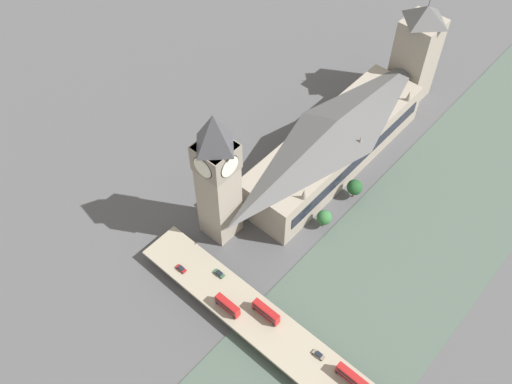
{
  "coord_description": "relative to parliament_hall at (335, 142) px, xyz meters",
  "views": [
    {
      "loc": [
        -72.46,
        143.11,
        190.12
      ],
      "look_at": [
        20.61,
        37.99,
        17.17
      ],
      "focal_mm": 40.0,
      "sensor_mm": 36.0,
      "label": 1
    }
  ],
  "objects": [
    {
      "name": "car_northbound_lead",
      "position": [
        -4.89,
        77.58,
        -6.91
      ],
      "size": [
        4.38,
        1.92,
        1.39
      ],
      "color": "#2D5638",
      "rests_on": "road_bridge"
    },
    {
      "name": "victoria_tower",
      "position": [
        0.06,
        -61.44,
        12.13
      ],
      "size": [
        16.84,
        16.84,
        53.79
      ],
      "color": "gray",
      "rests_on": "ground_plane"
    },
    {
      "name": "ground_plane",
      "position": [
        -15.88,
        8.0,
        -12.76
      ],
      "size": [
        600.0,
        600.0,
        0.0
      ],
      "primitive_type": "plane",
      "color": "#4C4C4F"
    },
    {
      "name": "car_northbound_mid",
      "position": [
        7.28,
        85.56,
        -6.91
      ],
      "size": [
        4.22,
        1.87,
        1.38
      ],
      "color": "maroon",
      "rests_on": "road_bridge"
    },
    {
      "name": "tree_embankment_mid",
      "position": [
        -18.37,
        30.57,
        -7.25
      ],
      "size": [
        6.17,
        6.17,
        8.62
      ],
      "color": "brown",
      "rests_on": "ground_plane"
    },
    {
      "name": "double_decker_bus_mid",
      "position": [
        -65.28,
        77.96,
        -4.86
      ],
      "size": [
        11.69,
        2.58,
        4.98
      ],
      "color": "red",
      "rests_on": "road_bridge"
    },
    {
      "name": "tree_embankment_near",
      "position": [
        -18.59,
        9.92,
        -6.69
      ],
      "size": [
        6.69,
        6.69,
        9.45
      ],
      "color": "brown",
      "rests_on": "ground_plane"
    },
    {
      "name": "car_southbound_mid",
      "position": [
        -52.08,
        78.18,
        -6.93
      ],
      "size": [
        4.43,
        1.81,
        1.33
      ],
      "color": "slate",
      "rests_on": "road_bridge"
    },
    {
      "name": "double_decker_bus_lead",
      "position": [
        -28.97,
        78.71,
        -4.82
      ],
      "size": [
        11.16,
        2.64,
        5.04
      ],
      "color": "red",
      "rests_on": "road_bridge"
    },
    {
      "name": "parliament_hall",
      "position": [
        0.0,
        0.0,
        0.0
      ],
      "size": [
        26.22,
        98.04,
        25.72
      ],
      "color": "gray",
      "rests_on": "ground_plane"
    },
    {
      "name": "clock_tower",
      "position": [
        11.74,
        59.25,
        21.09
      ],
      "size": [
        13.69,
        13.69,
        63.05
      ],
      "color": "gray",
      "rests_on": "ground_plane"
    },
    {
      "name": "river_water",
      "position": [
        -51.98,
        8.0,
        -12.61
      ],
      "size": [
        60.21,
        360.0,
        0.3
      ],
      "primitive_type": "cube",
      "color": "#47564C",
      "rests_on": "ground_plane"
    },
    {
      "name": "double_decker_bus_rear",
      "position": [
        -17.08,
        85.87,
        -4.86
      ],
      "size": [
        10.29,
        2.6,
        4.97
      ],
      "color": "red",
      "rests_on": "road_bridge"
    },
    {
      "name": "road_bridge",
      "position": [
        -51.98,
        81.82,
        -8.57
      ],
      "size": [
        152.42,
        16.67,
        5.17
      ],
      "color": "gray",
      "rests_on": "ground_plane"
    }
  ]
}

